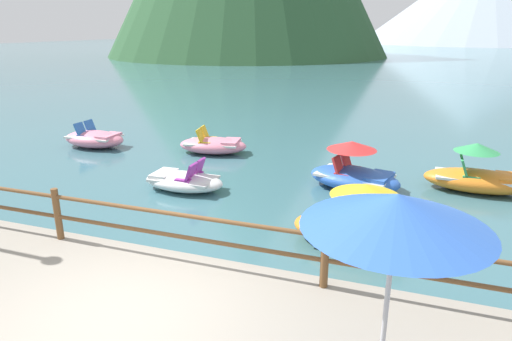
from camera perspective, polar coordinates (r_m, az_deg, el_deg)
The scene contains 9 objects.
ground_plane at distance 44.46m, azimuth 15.07°, elevation 12.06°, with size 200.00×200.00×0.00m, color #3D6B75.
dock_railing at distance 7.26m, azimuth -10.08°, elevation -7.18°, with size 23.92×0.12×0.95m.
beach_umbrella at distance 4.14m, azimuth 17.47°, elevation -5.37°, with size 1.70×1.70×2.24m.
pedal_boat_0 at distance 14.95m, azimuth -5.48°, elevation 3.28°, with size 2.42×1.54×0.86m.
pedal_boat_1 at distance 11.66m, azimuth -9.24°, elevation -1.29°, with size 2.13×1.14×0.81m.
pedal_boat_2 at distance 16.64m, azimuth -19.94°, elevation 3.86°, with size 2.26×1.31×0.89m.
pedal_boat_3 at distance 11.78m, azimuth 12.45°, elevation -0.35°, with size 2.64×1.87×1.26m.
pedal_boat_4 at distance 12.66m, azimuth 26.53°, elevation -0.68°, with size 2.63×1.20×1.27m.
pedal_boat_5 at distance 8.83m, azimuth 12.77°, elevation -6.71°, with size 2.58×1.59×1.25m.
Camera 1 is at (3.31, -4.16, 4.02)m, focal length 31.27 mm.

